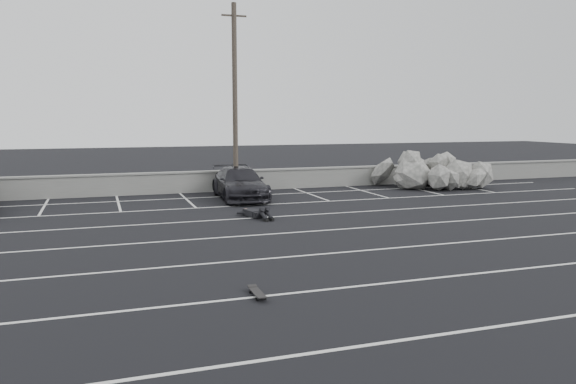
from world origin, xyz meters
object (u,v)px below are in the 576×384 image
object	(u,v)px
car_right	(240,183)
skateboard	(257,293)
person	(253,210)
trash_bin	(407,176)
utility_pole	(235,98)
riprap_pile	(435,177)

from	to	relation	value
car_right	skateboard	xyz separation A→B (m)	(-3.11, -14.01, -0.65)
car_right	person	world-z (taller)	car_right
car_right	person	xyz separation A→B (m)	(-0.68, -4.70, -0.48)
car_right	trash_bin	bearing A→B (deg)	12.32
car_right	utility_pole	xyz separation A→B (m)	(0.33, 2.14, 3.93)
utility_pole	riprap_pile	distance (m)	11.40
person	skateboard	distance (m)	9.62
car_right	riprap_pile	world-z (taller)	riprap_pile
utility_pole	person	distance (m)	8.20
trash_bin	skateboard	xyz separation A→B (m)	(-12.88, -15.74, -0.47)
car_right	riprap_pile	bearing A→B (deg)	5.99
car_right	utility_pole	bearing A→B (deg)	83.50
riprap_pile	person	bearing A→B (deg)	-154.95
skateboard	car_right	bearing A→B (deg)	77.70
riprap_pile	trash_bin	bearing A→B (deg)	137.14
riprap_pile	person	world-z (taller)	riprap_pile
riprap_pile	skateboard	bearing A→B (deg)	-133.56
person	skateboard	world-z (taller)	person
trash_bin	car_right	bearing A→B (deg)	-169.99
utility_pole	trash_bin	world-z (taller)	utility_pole
utility_pole	riprap_pile	bearing A→B (deg)	-7.80
trash_bin	skateboard	distance (m)	20.34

